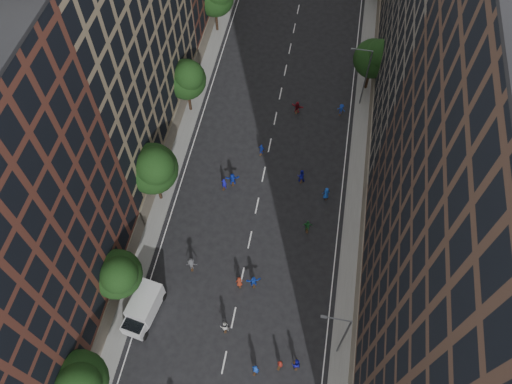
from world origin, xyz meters
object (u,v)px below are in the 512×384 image
at_px(streetlamp_far, 365,75).
at_px(skater_2, 296,364).
at_px(streetlamp_near, 342,335).
at_px(cargo_van, 143,308).
at_px(skater_1, 256,369).

xyz_separation_m(streetlamp_far, skater_2, (-3.56, -35.12, -4.26)).
distance_m(streetlamp_near, cargo_van, 19.60).
height_order(streetlamp_far, skater_1, streetlamp_far).
xyz_separation_m(streetlamp_near, skater_2, (-3.56, -2.12, -4.26)).
bearing_deg(streetlamp_near, skater_1, -155.38).
distance_m(skater_1, skater_2, 3.85).
height_order(streetlamp_near, skater_2, streetlamp_near).
distance_m(streetlamp_far, cargo_van, 38.07).
bearing_deg(skater_1, streetlamp_near, -142.25).
relative_size(skater_1, skater_2, 1.06).
distance_m(cargo_van, skater_1, 12.58).
height_order(skater_1, skater_2, skater_1).
height_order(streetlamp_near, cargo_van, streetlamp_near).
height_order(cargo_van, skater_1, cargo_van).
xyz_separation_m(cargo_van, skater_1, (12.02, -3.67, -0.52)).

